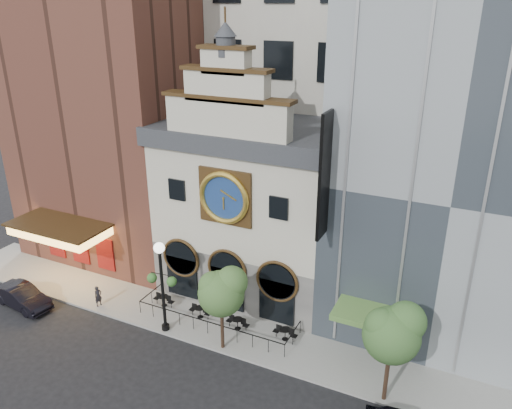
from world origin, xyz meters
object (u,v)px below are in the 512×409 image
object	(u,v)px
bistro_2	(238,323)
pedestrian	(98,296)
bistro_0	(164,300)
tree_right	(393,331)
bistro_3	(285,333)
lamppost	(162,277)
tree_left	(222,290)
car_left	(22,297)
bistro_1	(200,311)

from	to	relation	value
bistro_2	pedestrian	size ratio (longest dim) A/B	1.05
bistro_0	tree_right	bearing A→B (deg)	-7.81
bistro_3	lamppost	world-z (taller)	lamppost
lamppost	tree_left	distance (m)	4.26
tree_left	tree_right	distance (m)	9.85
bistro_3	pedestrian	distance (m)	13.31
bistro_2	car_left	xyz separation A→B (m)	(-14.82, -3.97, 0.16)
tree_left	bistro_2	bearing A→B (deg)	92.16
bistro_1	bistro_2	size ratio (longest dim) A/B	1.00
bistro_0	car_left	xyz separation A→B (m)	(-8.97, -4.12, 0.16)
bistro_3	tree_left	distance (m)	5.27
bistro_3	bistro_1	bearing A→B (deg)	-177.49
bistro_0	pedestrian	bearing A→B (deg)	-154.78
pedestrian	bistro_2	bearing A→B (deg)	-65.26
bistro_1	tree_left	size ratio (longest dim) A/B	0.29
bistro_0	tree_right	distance (m)	16.38
bistro_2	lamppost	world-z (taller)	lamppost
pedestrian	tree_left	distance (m)	10.56
bistro_1	lamppost	xyz separation A→B (m)	(-1.32, -2.11, 3.39)
bistro_1	car_left	distance (m)	12.62
lamppost	tree_right	world-z (taller)	lamppost
car_left	pedestrian	xyz separation A→B (m)	(4.87, 2.19, 0.13)
pedestrian	lamppost	distance (m)	6.57
bistro_3	lamppost	size ratio (longest dim) A/B	0.25
pedestrian	bistro_1	bearing A→B (deg)	-60.91
bistro_3	car_left	bearing A→B (deg)	-166.60
car_left	pedestrian	world-z (taller)	pedestrian
bistro_1	bistro_3	world-z (taller)	same
lamppost	pedestrian	bearing A→B (deg)	170.15
bistro_0	bistro_2	world-z (taller)	same
bistro_1	lamppost	bearing A→B (deg)	-122.03
bistro_3	bistro_2	bearing A→B (deg)	-174.31
tree_left	tree_right	xyz separation A→B (m)	(9.84, -0.02, 0.28)
lamppost	bistro_1	bearing A→B (deg)	50.78
bistro_1	bistro_2	distance (m)	2.86
bistro_2	bistro_3	xyz separation A→B (m)	(3.18, 0.32, 0.00)
bistro_1	bistro_2	bearing A→B (deg)	-1.04
bistro_2	bistro_1	bearing A→B (deg)	178.96
car_left	tree_left	distance (m)	15.42
car_left	tree_right	distance (m)	25.09
bistro_0	tree_left	bearing A→B (deg)	-19.83
tree_left	pedestrian	bearing A→B (deg)	178.81
tree_left	bistro_3	bearing A→B (deg)	36.65
bistro_1	car_left	size ratio (longest dim) A/B	0.34
tree_left	bistro_0	bearing A→B (deg)	160.17
car_left	bistro_2	bearing A→B (deg)	-67.70
bistro_2	tree_right	world-z (taller)	tree_right
lamppost	tree_left	world-z (taller)	lamppost
bistro_0	lamppost	size ratio (longest dim) A/B	0.25
pedestrian	lamppost	bearing A→B (deg)	-78.09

